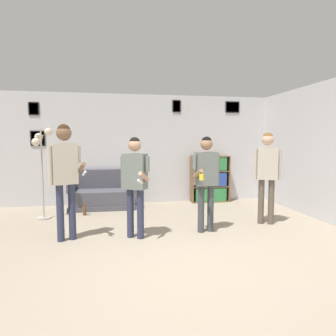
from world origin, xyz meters
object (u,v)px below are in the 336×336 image
Objects in this scene: bookshelf at (210,179)px; person_watcher_holding_cup at (206,174)px; person_spectator_near_bookshelf at (267,168)px; person_player_foreground_center at (135,177)px; couch at (103,195)px; person_player_foreground_left at (65,169)px; floor_lamp at (42,153)px; bottle_on_floor at (85,210)px.

person_watcher_holding_cup is (-0.87, -2.44, 0.41)m from bookshelf.
person_player_foreground_center is at bearing -170.92° from person_spectator_near_bookshelf.
person_player_foreground_left is at bearing -101.73° from couch.
person_player_foreground_center is 1.22m from person_watcher_holding_cup.
person_spectator_near_bookshelf is (4.20, -1.13, -0.27)m from floor_lamp.
bookshelf is at bearing 15.12° from floor_lamp.
bookshelf reaches higher than bottle_on_floor.
couch is at bearing 62.75° from bottle_on_floor.
person_player_foreground_center is (1.73, -1.53, -0.33)m from floor_lamp.
person_watcher_holding_cup is 0.95× the size of person_spectator_near_bookshelf.
person_watcher_holding_cup is 5.56× the size of bottle_on_floor.
person_player_foreground_left is at bearing -141.71° from bookshelf.
floor_lamp is at bearing 164.92° from person_spectator_near_bookshelf.
floor_lamp is 2.33m from person_player_foreground_center.
bookshelf is 0.73× the size of person_player_foreground_center.
person_player_foreground_center is 0.99× the size of person_watcher_holding_cup.
person_watcher_holding_cup reaches higher than bookshelf.
couch is 2.53m from person_player_foreground_center.
couch is 5.15× the size of bottle_on_floor.
floor_lamp reaches higher than bookshelf.
floor_lamp reaches higher than person_player_foreground_left.
person_player_foreground_left is (-3.15, -2.49, 0.54)m from bookshelf.
bottle_on_floor is at bearing -117.25° from couch.
person_player_foreground_center reaches higher than couch.
floor_lamp reaches higher than person_player_foreground_center.
person_watcher_holding_cup is (2.28, 0.05, -0.13)m from person_player_foreground_left.
floor_lamp is at bearing 114.37° from person_player_foreground_left.
floor_lamp is (-3.81, -1.03, 0.73)m from bookshelf.
person_watcher_holding_cup is (2.94, -1.41, -0.32)m from floor_lamp.
person_player_foreground_left is 1.90m from bottle_on_floor.
couch is 0.93× the size of person_watcher_holding_cup.
bookshelf is 0.65× the size of person_player_foreground_left.
person_player_foreground_left is 1.06× the size of person_spectator_near_bookshelf.
person_spectator_near_bookshelf is at bearing -32.63° from couch.
person_spectator_near_bookshelf is (3.54, 0.33, -0.08)m from person_player_foreground_left.
floor_lamp is 6.18× the size of bottle_on_floor.
person_spectator_near_bookshelf is (3.07, -1.96, 0.76)m from couch.
person_player_foreground_left reaches higher than person_spectator_near_bookshelf.
person_spectator_near_bookshelf reaches higher than bookshelf.
floor_lamp reaches higher than bottle_on_floor.
bottle_on_floor is (-0.36, -0.69, -0.18)m from couch.
person_player_foreground_center is 2.51m from person_spectator_near_bookshelf.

